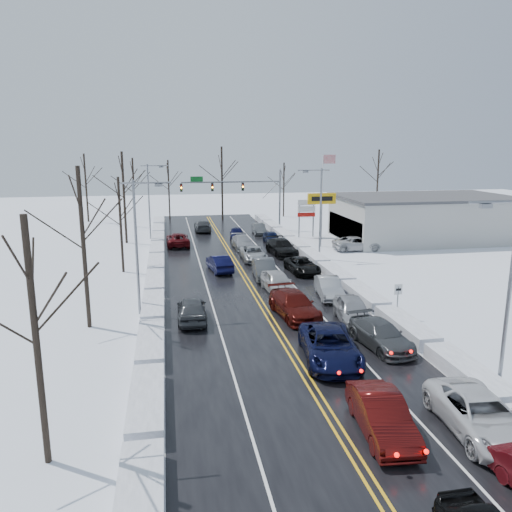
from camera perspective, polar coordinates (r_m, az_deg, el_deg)
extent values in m
plane|color=white|center=(39.22, -0.32, -4.00)|extent=(160.00, 160.00, 0.00)
cube|color=black|center=(41.11, -0.80, -3.21)|extent=(14.00, 84.00, 0.01)
cube|color=white|center=(40.62, -11.46, -3.67)|extent=(1.47, 72.00, 0.81)
cube|color=white|center=(42.96, 9.26, -2.69)|extent=(1.47, 72.00, 0.81)
cylinder|color=slate|center=(67.12, 2.74, 6.40)|extent=(0.24, 0.24, 8.00)
cylinder|color=slate|center=(65.75, -2.83, 8.46)|extent=(13.00, 0.18, 0.18)
cylinder|color=slate|center=(66.72, 1.74, 7.58)|extent=(2.33, 0.10, 2.33)
cube|color=#0C591E|center=(65.30, -6.80, 8.71)|extent=(1.60, 0.08, 0.70)
cube|color=black|center=(66.01, -1.52, 7.92)|extent=(0.32, 0.25, 1.05)
sphere|color=#3F0705|center=(65.83, -1.50, 8.17)|extent=(0.20, 0.20, 0.20)
sphere|color=orange|center=(65.85, -1.50, 7.91)|extent=(0.22, 0.22, 0.22)
sphere|color=black|center=(65.87, -1.50, 7.65)|extent=(0.20, 0.20, 0.20)
cube|color=black|center=(65.52, -5.01, 7.84)|extent=(0.32, 0.25, 1.05)
sphere|color=#3F0705|center=(65.34, -5.01, 8.09)|extent=(0.20, 0.20, 0.20)
sphere|color=orange|center=(65.37, -5.00, 7.83)|extent=(0.22, 0.22, 0.22)
sphere|color=black|center=(65.39, -5.00, 7.57)|extent=(0.20, 0.20, 0.20)
cube|color=black|center=(65.28, -8.54, 7.74)|extent=(0.32, 0.25, 1.05)
sphere|color=#3F0705|center=(65.10, -8.55, 7.99)|extent=(0.20, 0.20, 0.20)
sphere|color=orange|center=(65.12, -8.54, 7.72)|extent=(0.22, 0.22, 0.22)
sphere|color=black|center=(65.15, -8.53, 7.46)|extent=(0.20, 0.20, 0.20)
cylinder|color=slate|center=(56.30, 7.44, 3.89)|extent=(0.20, 0.20, 5.60)
cube|color=#E9AA0C|center=(55.98, 7.52, 6.52)|extent=(3.20, 0.30, 1.20)
cube|color=black|center=(55.81, 7.57, 6.51)|extent=(2.40, 0.04, 0.50)
cylinder|color=slate|center=(61.86, 4.95, 3.98)|extent=(0.16, 0.16, 4.00)
cylinder|color=slate|center=(62.35, 6.56, 4.01)|extent=(0.16, 0.16, 4.00)
cube|color=white|center=(61.80, 5.80, 6.10)|extent=(2.20, 0.22, 0.70)
cube|color=white|center=(61.90, 5.79, 5.37)|extent=(2.20, 0.22, 0.70)
cube|color=#A8130C|center=(61.99, 5.77, 4.72)|extent=(2.20, 0.22, 0.50)
cylinder|color=slate|center=(34.04, 15.86, -5.15)|extent=(0.08, 0.08, 2.20)
cube|color=white|center=(33.79, 15.95, -3.69)|extent=(0.55, 0.05, 0.70)
cube|color=black|center=(33.75, 15.98, -3.71)|extent=(0.35, 0.02, 0.15)
cylinder|color=silver|center=(70.65, 7.57, 7.43)|extent=(0.14, 0.14, 10.00)
cube|color=#A9A9A5|center=(63.49, 18.61, 4.04)|extent=(20.00, 12.00, 5.00)
cube|color=#262628|center=(59.50, 10.10, 3.10)|extent=(0.10, 11.00, 2.80)
cube|color=#3F3F42|center=(63.18, 18.78, 6.42)|extent=(20.40, 12.40, 0.30)
cylinder|color=slate|center=(25.10, 26.92, -4.25)|extent=(0.18, 0.18, 9.00)
cylinder|color=slate|center=(23.83, 26.40, 5.55)|extent=(3.20, 0.12, 0.12)
cube|color=slate|center=(23.38, 24.78, 5.22)|extent=(0.50, 0.25, 0.18)
cylinder|color=slate|center=(49.80, 7.38, 4.75)|extent=(0.18, 0.18, 9.00)
cylinder|color=slate|center=(49.17, 6.62, 9.70)|extent=(3.20, 0.12, 0.12)
cube|color=slate|center=(48.96, 5.70, 9.54)|extent=(0.50, 0.25, 0.18)
cylinder|color=slate|center=(33.77, -13.49, 0.81)|extent=(0.18, 0.18, 9.00)
cylinder|color=slate|center=(33.15, -12.48, 8.16)|extent=(3.20, 0.12, 0.12)
cube|color=slate|center=(33.14, -11.07, 7.96)|extent=(0.50, 0.25, 0.18)
cylinder|color=slate|center=(61.43, -12.13, 6.04)|extent=(0.18, 0.18, 9.00)
cylinder|color=slate|center=(61.10, -11.56, 10.08)|extent=(3.20, 0.12, 0.12)
cube|color=slate|center=(61.09, -10.79, 9.97)|extent=(0.50, 0.25, 0.18)
cylinder|color=#2D231C|center=(18.85, -23.78, -9.28)|extent=(0.24, 0.24, 9.00)
cylinder|color=#2D231C|center=(32.05, -19.08, 0.75)|extent=(0.27, 0.27, 10.00)
cylinder|color=#2D231C|center=(45.75, -15.20, 3.41)|extent=(0.23, 0.23, 8.50)
cylinder|color=#2D231C|center=(59.52, -14.83, 6.43)|extent=(0.28, 0.28, 10.50)
cylinder|color=#2D231C|center=(71.46, -13.76, 7.04)|extent=(0.25, 0.25, 9.50)
cylinder|color=#2D231C|center=(78.14, -18.84, 7.35)|extent=(0.27, 0.27, 10.00)
cylinder|color=#2D231C|center=(78.32, -9.93, 7.48)|extent=(0.24, 0.24, 9.00)
cylinder|color=#2D231C|center=(76.71, -3.90, 8.28)|extent=(0.29, 0.29, 11.00)
cylinder|color=#2D231C|center=(80.00, 3.19, 7.56)|extent=(0.23, 0.23, 8.50)
cylinder|color=#2D231C|center=(85.51, 13.72, 8.22)|extent=(0.28, 0.28, 10.50)
imported|color=#430A08|center=(21.57, 14.06, -19.05)|extent=(2.09, 4.94, 1.59)
imported|color=black|center=(27.33, 8.39, -11.72)|extent=(3.55, 6.30, 1.66)
imported|color=#460D09|center=(33.62, 4.36, -6.89)|extent=(2.88, 5.83, 1.63)
imported|color=#BCBCBF|center=(39.00, 2.44, -4.10)|extent=(2.20, 4.86, 1.62)
imported|color=#3E4143|center=(42.95, 0.94, -2.53)|extent=(2.02, 5.03, 1.62)
imported|color=#9A9EA2|center=(49.45, -0.29, -0.51)|extent=(2.33, 4.98, 1.38)
imported|color=#929499|center=(55.11, -1.54, 0.85)|extent=(2.25, 5.03, 1.43)
imported|color=black|center=(60.91, -2.22, 1.97)|extent=(2.16, 4.32, 1.41)
imported|color=silver|center=(22.79, 24.09, -17.98)|extent=(3.00, 5.82, 1.57)
imported|color=#424447|center=(29.55, 14.00, -10.05)|extent=(2.72, 5.26, 1.46)
imported|color=#929499|center=(33.04, 10.93, -7.44)|extent=(2.57, 5.04, 1.64)
imported|color=#999CA1|center=(38.05, 8.30, -4.66)|extent=(2.17, 4.71, 1.50)
imported|color=black|center=(44.87, 5.29, -1.92)|extent=(2.55, 5.03, 1.36)
imported|color=black|center=(51.98, 2.94, 0.12)|extent=(2.77, 5.81, 1.63)
imported|color=black|center=(58.09, 1.79, 1.46)|extent=(1.73, 4.10, 1.38)
imported|color=#46494C|center=(64.16, 0.33, 2.52)|extent=(1.60, 4.22, 1.37)
imported|color=black|center=(45.35, -4.18, -1.75)|extent=(2.19, 4.74, 1.51)
imported|color=#500A0E|center=(57.33, -8.90, 1.16)|extent=(2.60, 5.40, 1.48)
imported|color=#3C3E41|center=(66.69, -6.10, 2.83)|extent=(2.18, 5.18, 1.49)
imported|color=#404245|center=(32.99, -7.30, -7.35)|extent=(1.97, 4.68, 1.58)
imported|color=#BDBDBF|center=(55.36, 11.50, 0.65)|extent=(5.51, 2.77, 1.50)
imported|color=#3C3F41|center=(59.89, 13.04, 1.47)|extent=(2.26, 5.20, 1.49)
imported|color=black|center=(63.76, 9.52, 2.28)|extent=(1.89, 4.15, 1.38)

